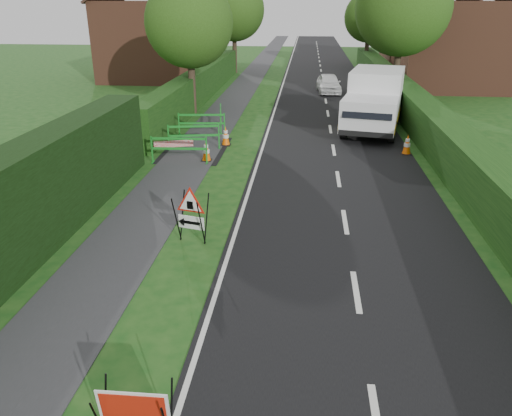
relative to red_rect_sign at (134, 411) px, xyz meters
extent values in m
plane|color=#154614|center=(0.80, 3.03, -0.47)|extent=(120.00, 120.00, 0.00)
cube|color=black|center=(3.30, 38.03, -0.47)|extent=(6.00, 90.00, 0.02)
cube|color=#2D2D30|center=(-2.20, 38.03, -0.46)|extent=(2.00, 90.00, 0.02)
cube|color=#14380F|center=(-4.20, 25.03, -0.47)|extent=(1.00, 24.00, 1.80)
cube|color=#14380F|center=(7.30, 19.03, -0.47)|extent=(1.20, 50.00, 1.50)
cube|color=brown|center=(-9.20, 33.03, 2.28)|extent=(7.00, 7.00, 5.50)
cube|color=brown|center=(11.80, 31.03, 2.28)|extent=(7.00, 7.00, 5.50)
cube|color=brown|center=(12.80, 45.03, 2.28)|extent=(7.00, 7.00, 5.50)
cylinder|color=#2D2116|center=(-3.80, 21.03, 0.84)|extent=(0.36, 0.36, 2.62)
sphere|color=#264813|center=(-3.80, 21.03, 4.02)|extent=(4.40, 4.40, 4.40)
cylinder|color=#2D2116|center=(7.20, 25.03, 1.02)|extent=(0.36, 0.36, 2.97)
sphere|color=#264813|center=(7.20, 25.03, 4.71)|extent=(5.20, 5.20, 5.20)
cylinder|color=#2D2116|center=(-3.80, 37.03, 0.93)|extent=(0.36, 0.36, 2.80)
sphere|color=#264813|center=(-3.80, 37.03, 4.37)|extent=(4.80, 4.80, 4.80)
cylinder|color=#2D2116|center=(7.20, 41.03, 0.75)|extent=(0.36, 0.36, 2.45)
sphere|color=#264813|center=(7.20, 41.03, 3.76)|extent=(4.20, 4.20, 4.20)
cylinder|color=black|center=(-0.46, 0.17, -0.05)|extent=(0.03, 0.28, 0.80)
cylinder|color=black|center=(0.46, 0.18, -0.05)|extent=(0.03, 0.28, 0.80)
cube|color=white|center=(0.00, 0.01, 0.01)|extent=(0.98, 0.13, 0.70)
cube|color=red|center=(0.00, -0.01, 0.01)|extent=(0.89, 0.11, 0.61)
cylinder|color=black|center=(-0.89, 5.87, 0.16)|extent=(0.12, 0.37, 1.22)
cylinder|color=black|center=(-0.81, 6.17, 0.16)|extent=(0.12, 0.37, 1.22)
cylinder|color=black|center=(-0.25, 5.71, 0.16)|extent=(0.12, 0.37, 1.22)
cylinder|color=black|center=(-0.17, 6.00, 0.16)|extent=(0.12, 0.37, 1.22)
cube|color=white|center=(-0.54, 5.92, 0.08)|extent=(0.67, 0.19, 0.33)
cube|color=black|center=(-0.54, 5.90, 0.08)|extent=(0.47, 0.13, 0.08)
cone|color=black|center=(-0.79, 5.96, 0.08)|extent=(0.20, 0.23, 0.20)
cube|color=black|center=(-0.54, 5.89, 0.54)|extent=(0.15, 0.05, 0.20)
cube|color=silver|center=(5.36, 18.95, 1.08)|extent=(2.93, 3.98, 2.15)
cube|color=silver|center=(4.80, 16.28, 0.66)|extent=(2.66, 2.73, 1.32)
cube|color=black|center=(4.57, 15.19, 0.98)|extent=(1.97, 0.65, 0.60)
cube|color=#DEAD0B|center=(4.04, 18.16, 0.22)|extent=(1.16, 5.40, 0.27)
cube|color=#DEAD0B|center=(6.24, 17.69, 0.22)|extent=(1.16, 5.40, 0.27)
cube|color=black|center=(4.57, 15.20, 0.07)|extent=(2.17, 0.58, 0.22)
cylinder|color=black|center=(3.80, 16.43, -0.02)|extent=(0.45, 0.93, 0.89)
cylinder|color=black|center=(5.77, 16.01, -0.02)|extent=(0.45, 0.93, 0.89)
cylinder|color=black|center=(4.54, 19.95, -0.02)|extent=(0.45, 0.93, 0.89)
cylinder|color=black|center=(6.51, 19.53, -0.02)|extent=(0.45, 0.93, 0.89)
cube|color=black|center=(6.08, 14.28, -0.45)|extent=(0.38, 0.38, 0.04)
cone|color=#FF6208|center=(6.08, 14.28, -0.06)|extent=(0.32, 0.32, 0.75)
cylinder|color=white|center=(6.08, 14.28, -0.09)|extent=(0.25, 0.25, 0.14)
cylinder|color=white|center=(6.08, 14.28, 0.09)|extent=(0.17, 0.17, 0.10)
cube|color=black|center=(5.84, 17.27, -0.45)|extent=(0.38, 0.38, 0.04)
cone|color=#FF6208|center=(5.84, 17.27, -0.06)|extent=(0.32, 0.32, 0.75)
cylinder|color=white|center=(5.84, 17.27, -0.09)|extent=(0.25, 0.25, 0.14)
cylinder|color=white|center=(5.84, 17.27, 0.09)|extent=(0.17, 0.17, 0.10)
cube|color=black|center=(5.91, 18.63, -0.45)|extent=(0.38, 0.38, 0.04)
cone|color=#FF6208|center=(5.91, 18.63, -0.06)|extent=(0.32, 0.32, 0.75)
cylinder|color=white|center=(5.91, 18.63, -0.09)|extent=(0.25, 0.25, 0.14)
cylinder|color=white|center=(5.91, 18.63, 0.09)|extent=(0.17, 0.17, 0.10)
cube|color=black|center=(-1.48, 12.65, -0.45)|extent=(0.38, 0.38, 0.04)
cone|color=#FF6208|center=(-1.48, 12.65, -0.06)|extent=(0.32, 0.32, 0.75)
cylinder|color=white|center=(-1.48, 12.65, -0.09)|extent=(0.25, 0.25, 0.14)
cylinder|color=white|center=(-1.48, 12.65, 0.09)|extent=(0.17, 0.17, 0.10)
cube|color=black|center=(-1.10, 14.88, -0.45)|extent=(0.38, 0.38, 0.04)
cone|color=#FF6208|center=(-1.10, 14.88, -0.06)|extent=(0.32, 0.32, 0.75)
cylinder|color=white|center=(-1.10, 14.88, -0.09)|extent=(0.25, 0.25, 0.14)
cylinder|color=white|center=(-1.10, 14.88, 0.09)|extent=(0.17, 0.17, 0.10)
cube|color=#177F21|center=(-3.40, 12.24, 0.03)|extent=(0.05, 0.05, 1.00)
cube|color=#177F21|center=(-1.40, 12.34, 0.03)|extent=(0.05, 0.05, 1.00)
cube|color=#177F21|center=(-2.40, 12.29, 0.45)|extent=(2.00, 0.16, 0.08)
cube|color=#177F21|center=(-2.40, 12.29, 0.08)|extent=(2.00, 0.16, 0.08)
cube|color=#177F21|center=(-3.40, 12.24, -0.45)|extent=(0.08, 0.35, 0.04)
cube|color=#177F21|center=(-1.40, 12.34, -0.45)|extent=(0.08, 0.35, 0.04)
cube|color=#177F21|center=(-3.26, 14.02, 0.03)|extent=(0.06, 0.06, 1.00)
cube|color=#177F21|center=(-1.30, 14.40, 0.03)|extent=(0.06, 0.06, 1.00)
cube|color=#177F21|center=(-2.28, 14.21, 0.45)|extent=(1.97, 0.42, 0.08)
cube|color=#177F21|center=(-2.28, 14.21, 0.08)|extent=(1.97, 0.42, 0.08)
cube|color=#177F21|center=(-3.26, 14.02, -0.45)|extent=(0.12, 0.36, 0.04)
cube|color=#177F21|center=(-1.30, 14.40, -0.45)|extent=(0.12, 0.36, 0.04)
cube|color=#177F21|center=(-3.39, 16.25, 0.03)|extent=(0.05, 0.05, 1.00)
cube|color=#177F21|center=(-1.40, 16.45, 0.03)|extent=(0.05, 0.05, 1.00)
cube|color=#177F21|center=(-2.39, 16.35, 0.45)|extent=(2.00, 0.25, 0.08)
cube|color=#177F21|center=(-2.39, 16.35, 0.08)|extent=(2.00, 0.25, 0.08)
cube|color=#177F21|center=(-3.39, 16.25, -0.45)|extent=(0.09, 0.35, 0.04)
cube|color=#177F21|center=(-1.40, 16.45, -0.45)|extent=(0.09, 0.35, 0.04)
cube|color=#177F21|center=(-1.59, 16.60, 0.03)|extent=(0.06, 0.06, 1.00)
cube|color=#177F21|center=(-1.92, 18.58, 0.03)|extent=(0.06, 0.06, 1.00)
cube|color=#177F21|center=(-1.75, 17.59, 0.45)|extent=(0.38, 1.98, 0.08)
cube|color=#177F21|center=(-1.75, 17.59, 0.08)|extent=(0.38, 1.98, 0.08)
cube|color=#177F21|center=(-1.59, 16.60, -0.45)|extent=(0.36, 0.12, 0.04)
cube|color=#177F21|center=(-1.92, 18.58, -0.45)|extent=(0.36, 0.12, 0.04)
cube|color=red|center=(-2.86, 13.26, -0.47)|extent=(1.44, 0.49, 0.25)
imported|color=white|center=(3.54, 28.11, 0.12)|extent=(1.64, 3.57, 1.19)
camera|label=1|loc=(2.12, -4.89, 5.06)|focal=35.00mm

